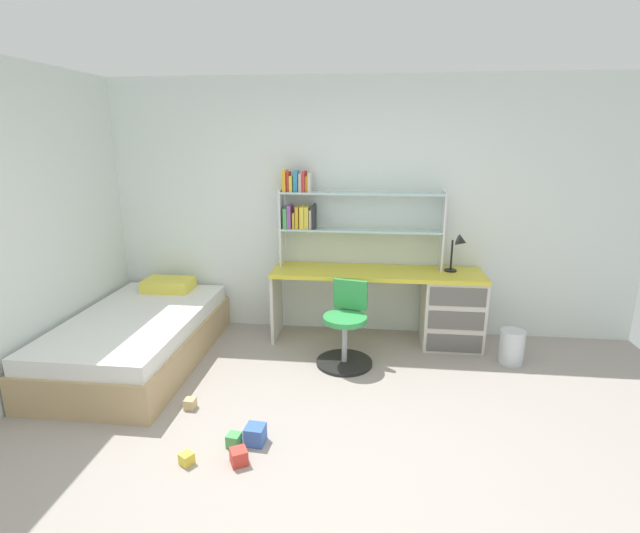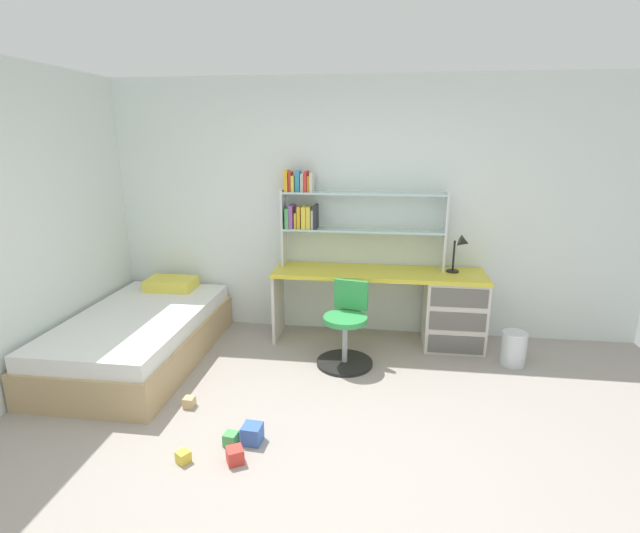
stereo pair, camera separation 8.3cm
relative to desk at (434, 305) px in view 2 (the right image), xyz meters
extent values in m
cube|color=#9E938C|center=(-0.90, -2.07, -0.43)|extent=(5.91, 5.72, 0.02)
cube|color=silver|center=(-0.90, 0.32, 0.89)|extent=(5.91, 0.06, 2.62)
cube|color=gold|center=(-0.56, 0.00, 0.31)|extent=(2.09, 0.53, 0.04)
cube|color=beige|center=(0.20, 0.00, -0.06)|extent=(0.58, 0.51, 0.71)
cube|color=beige|center=(-1.59, 0.00, -0.06)|extent=(0.03, 0.48, 0.71)
cube|color=#5E5B57|center=(0.20, -0.26, -0.30)|extent=(0.52, 0.01, 0.18)
cube|color=#5E5B57|center=(0.20, -0.26, -0.06)|extent=(0.52, 0.01, 0.18)
cube|color=#5E5B57|center=(0.20, -0.26, 0.17)|extent=(0.52, 0.01, 0.18)
cube|color=silver|center=(-1.55, 0.15, 0.72)|extent=(0.02, 0.22, 0.78)
cube|color=silver|center=(0.07, 0.15, 0.72)|extent=(0.02, 0.22, 0.78)
cube|color=silver|center=(-0.74, 0.15, 0.71)|extent=(1.60, 0.22, 0.02)
cube|color=silver|center=(-0.74, 0.15, 1.08)|extent=(1.60, 0.22, 0.02)
cube|color=#4CA559|center=(-1.50, 0.15, 0.82)|extent=(0.04, 0.20, 0.20)
cube|color=purple|center=(-1.46, 0.15, 0.84)|extent=(0.04, 0.20, 0.23)
cube|color=yellow|center=(-1.42, 0.15, 0.80)|extent=(0.02, 0.14, 0.16)
cube|color=gold|center=(-1.38, 0.15, 0.83)|extent=(0.03, 0.17, 0.22)
cube|color=yellow|center=(-1.33, 0.15, 0.83)|extent=(0.04, 0.17, 0.22)
cube|color=yellow|center=(-1.28, 0.15, 0.83)|extent=(0.04, 0.16, 0.22)
cube|color=beige|center=(-1.24, 0.15, 0.82)|extent=(0.02, 0.15, 0.19)
cube|color=#26262D|center=(-1.21, 0.15, 0.84)|extent=(0.03, 0.19, 0.24)
cube|color=gold|center=(-1.50, 0.15, 1.20)|extent=(0.03, 0.19, 0.21)
cube|color=red|center=(-1.46, 0.15, 1.19)|extent=(0.02, 0.15, 0.19)
cube|color=yellow|center=(-1.44, 0.15, 1.17)|extent=(0.03, 0.17, 0.16)
cube|color=#338CBF|center=(-1.39, 0.15, 1.19)|extent=(0.04, 0.12, 0.20)
cube|color=beige|center=(-1.34, 0.15, 1.18)|extent=(0.03, 0.13, 0.18)
cube|color=red|center=(-1.30, 0.15, 1.19)|extent=(0.02, 0.19, 0.20)
cube|color=gold|center=(-1.28, 0.15, 1.17)|extent=(0.02, 0.15, 0.15)
cube|color=beige|center=(-1.25, 0.15, 1.19)|extent=(0.03, 0.18, 0.19)
cylinder|color=black|center=(0.16, 0.08, 0.34)|extent=(0.12, 0.12, 0.02)
cylinder|color=black|center=(0.16, 0.08, 0.50)|extent=(0.02, 0.02, 0.30)
cone|color=black|center=(0.24, 0.03, 0.65)|extent=(0.12, 0.11, 0.13)
cylinder|color=black|center=(-0.84, -0.57, -0.40)|extent=(0.52, 0.52, 0.03)
cylinder|color=#A5A8AD|center=(-0.84, -0.57, -0.20)|extent=(0.05, 0.05, 0.42)
cylinder|color=green|center=(-0.84, -0.57, 0.03)|extent=(0.40, 0.40, 0.05)
cube|color=green|center=(-0.81, -0.39, 0.21)|extent=(0.32, 0.11, 0.28)
cube|color=tan|center=(-2.76, -0.72, -0.26)|extent=(1.14, 1.98, 0.32)
cube|color=white|center=(-2.76, -0.72, -0.03)|extent=(1.08, 1.92, 0.14)
cube|color=#EAD84C|center=(-2.76, 0.02, 0.10)|extent=(0.50, 0.32, 0.12)
cylinder|color=silver|center=(0.70, -0.36, -0.26)|extent=(0.22, 0.22, 0.32)
cube|color=red|center=(-1.43, -2.03, -0.37)|extent=(0.14, 0.14, 0.10)
cube|color=#479E51|center=(-1.52, -1.85, -0.37)|extent=(0.10, 0.10, 0.09)
cube|color=#3860B7|center=(-1.38, -1.80, -0.35)|extent=(0.14, 0.14, 0.13)
cube|color=tan|center=(-1.99, -1.44, -0.38)|extent=(0.08, 0.08, 0.08)
cube|color=gold|center=(-1.77, -2.07, -0.38)|extent=(0.11, 0.11, 0.08)
camera|label=1|loc=(-0.62, -4.56, 1.63)|focal=26.58mm
camera|label=2|loc=(-0.54, -4.55, 1.63)|focal=26.58mm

